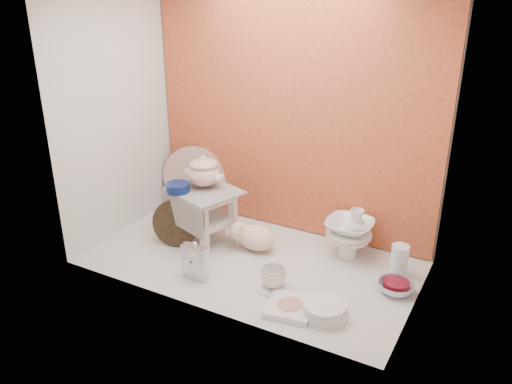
% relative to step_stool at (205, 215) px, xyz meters
% --- Properties ---
extents(ground, '(1.80, 1.80, 0.00)m').
position_rel_step_stool_xyz_m(ground, '(0.36, -0.09, -0.16)').
color(ground, silver).
rests_on(ground, ground).
extents(niche_shell, '(1.86, 1.03, 1.53)m').
position_rel_step_stool_xyz_m(niche_shell, '(0.36, 0.09, 0.77)').
color(niche_shell, '#CA6132').
rests_on(niche_shell, ground).
extents(step_stool, '(0.47, 0.44, 0.33)m').
position_rel_step_stool_xyz_m(step_stool, '(0.00, 0.00, 0.00)').
color(step_stool, silver).
rests_on(step_stool, ground).
extents(soup_tureen, '(0.30, 0.30, 0.19)m').
position_rel_step_stool_xyz_m(soup_tureen, '(-0.03, 0.04, 0.26)').
color(soup_tureen, white).
rests_on(soup_tureen, step_stool).
extents(cobalt_bowl, '(0.17, 0.17, 0.05)m').
position_rel_step_stool_xyz_m(cobalt_bowl, '(-0.12, -0.09, 0.19)').
color(cobalt_bowl, '#0A1B50').
rests_on(cobalt_bowl, step_stool).
extents(floral_platter, '(0.45, 0.17, 0.45)m').
position_rel_step_stool_xyz_m(floral_platter, '(-0.31, 0.33, 0.06)').
color(floral_platter, silver).
rests_on(floral_platter, ground).
extents(blue_white_vase, '(0.25, 0.25, 0.22)m').
position_rel_step_stool_xyz_m(blue_white_vase, '(-0.30, 0.18, -0.05)').
color(blue_white_vase, silver).
rests_on(blue_white_vase, ground).
extents(lacquer_tray, '(0.29, 0.15, 0.28)m').
position_rel_step_stool_xyz_m(lacquer_tray, '(-0.12, -0.14, -0.02)').
color(lacquer_tray, black).
rests_on(lacquer_tray, ground).
extents(mantel_clock, '(0.15, 0.05, 0.21)m').
position_rel_step_stool_xyz_m(mantel_clock, '(0.19, -0.39, -0.06)').
color(mantel_clock, silver).
rests_on(mantel_clock, ground).
extents(plush_pig, '(0.28, 0.20, 0.17)m').
position_rel_step_stool_xyz_m(plush_pig, '(0.33, 0.03, -0.08)').
color(plush_pig, beige).
rests_on(plush_pig, ground).
extents(teacup_saucer, '(0.24, 0.24, 0.01)m').
position_rel_step_stool_xyz_m(teacup_saucer, '(0.59, -0.27, -0.16)').
color(teacup_saucer, white).
rests_on(teacup_saucer, ground).
extents(gold_rim_teacup, '(0.14, 0.14, 0.11)m').
position_rel_step_stool_xyz_m(gold_rim_teacup, '(0.59, -0.27, -0.10)').
color(gold_rim_teacup, white).
rests_on(gold_rim_teacup, teacup_saucer).
extents(lattice_dish, '(0.25, 0.25, 0.03)m').
position_rel_step_stool_xyz_m(lattice_dish, '(0.75, -0.40, -0.15)').
color(lattice_dish, white).
rests_on(lattice_dish, ground).
extents(dinner_plate_stack, '(0.28, 0.28, 0.07)m').
position_rel_step_stool_xyz_m(dinner_plate_stack, '(0.91, -0.37, -0.13)').
color(dinner_plate_stack, white).
rests_on(dinner_plate_stack, ground).
extents(crystal_bowl, '(0.22, 0.22, 0.06)m').
position_rel_step_stool_xyz_m(crystal_bowl, '(1.15, -0.01, -0.13)').
color(crystal_bowl, silver).
rests_on(crystal_bowl, ground).
extents(clear_glass_vase, '(0.12, 0.12, 0.19)m').
position_rel_step_stool_xyz_m(clear_glass_vase, '(1.12, 0.14, -0.07)').
color(clear_glass_vase, silver).
rests_on(clear_glass_vase, ground).
extents(porcelain_tower, '(0.31, 0.31, 0.30)m').
position_rel_step_stool_xyz_m(porcelain_tower, '(0.81, 0.23, -0.01)').
color(porcelain_tower, white).
rests_on(porcelain_tower, ground).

